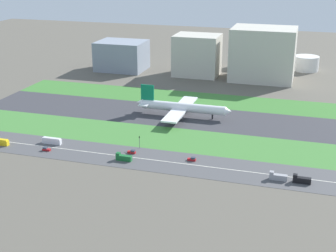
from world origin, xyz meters
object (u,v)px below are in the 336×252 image
Objects in this scene: truck_1 at (301,180)px; terminal_building at (122,56)px; office_tower at (263,54)px; truck_0 at (278,177)px; traffic_light at (139,141)px; car_1 at (192,159)px; hangar_building at (197,55)px; truck_2 at (123,158)px; fuel_tank_centre at (271,60)px; bus_1 at (52,141)px; car_2 at (46,149)px; fuel_tank_west at (246,58)px; airliner at (181,107)px; car_0 at (132,152)px; fuel_tank_east at (306,63)px.

truck_1 is 255.32m from terminal_building.
truck_1 is 197.16m from office_tower.
traffic_light is at bearing -13.21° from truck_0.
truck_1 reaches higher than car_1.
hangar_building is (-41.25, 182.00, 16.81)m from car_1.
fuel_tank_centre reaches higher than truck_2.
bus_1 is 2.64× the size of car_1.
truck_2 and truck_1 have the same top height.
fuel_tank_centre reaches higher than bus_1.
truck_2 is 0.22× the size of hangar_building.
car_2 is at bearing 0.00° from truck_1.
truck_0 reaches higher than car_2.
fuel_tank_west reaches higher than bus_1.
office_tower reaches higher than airliner.
hangar_building is (71.13, 0.00, 4.58)m from terminal_building.
terminal_building is at bearing 113.42° from car_0.
car_2 is 0.10× the size of terminal_building.
truck_2 is 89.97m from truck_1.
truck_1 is 1.91× the size of car_1.
traffic_light is at bearing -159.43° from car_2.
bus_1 is 207.60m from office_tower.
bus_1 is 48.67m from car_0.
traffic_light is 0.14× the size of office_tower.
hangar_building is 0.74× the size of office_tower.
car_1 is 33.54m from car_0.
office_tower is at bearing -128.32° from fuel_tank_east.
truck_1 is at bearing -10.21° from car_1.
car_1 is at bearing -70.09° from airliner.
airliner is at bearing 49.75° from bus_1.
airliner reaches higher than bus_1.
truck_1 is 1.91× the size of car_0.
fuel_tank_east is (-4.37, 237.00, 5.04)m from truck_1.
office_tower reaches higher than traffic_light.
car_0 is 0.24× the size of fuel_tank_west.
terminal_building is at bearing -48.83° from truck_1.
truck_1 is 0.19× the size of terminal_building.
car_0 is 182.94m from hangar_building.
hangar_building is at bearing -154.03° from fuel_tank_east.
truck_0 is 195.24m from office_tower.
terminal_building is (-167.90, 192.00, 11.48)m from truck_1.
fuel_tank_west is at bearing 91.18° from car_1.
bus_1 reaches higher than car_0.
truck_1 is at bearing -180.00° from truck_0.
car_0 is 0.18× the size of fuel_tank_centre.
terminal_building is (-112.37, 182.00, 12.23)m from car_1.
office_tower is 2.89× the size of fuel_tank_west.
fuel_tank_east is at bearing -91.58° from truck_0.
hangar_building is at bearing -65.90° from truck_0.
fuel_tank_east is (133.36, 227.00, 4.89)m from bus_1.
car_2 is at bearing -77.66° from bus_1.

